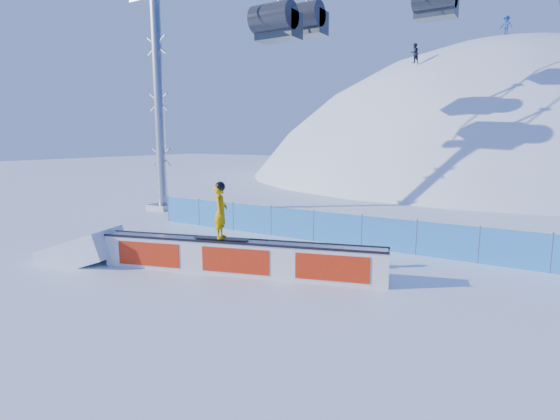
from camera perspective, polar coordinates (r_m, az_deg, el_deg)
The scene contains 7 objects.
ground at distance 12.25m, azimuth 7.20°, elevation -9.86°, with size 160.00×160.00×0.00m, color white.
snow_hill at distance 57.17m, azimuth 25.24°, elevation -14.29°, with size 64.00×64.00×64.00m.
safety_fence at distance 16.15m, azimuth 13.93°, elevation -3.15°, with size 22.05×0.05×1.30m.
rail_box at distance 13.11m, azimuth -5.46°, elevation -6.18°, with size 8.53×3.12×1.05m.
snow_ramp at distance 15.93m, azimuth -24.27°, elevation -6.11°, with size 2.37×1.58×0.89m, color white, non-canonical shape.
snowboarder at distance 13.01m, azimuth -7.75°, elevation -0.13°, with size 1.66×0.76×1.72m.
distant_skiers at distance 42.30m, azimuth 31.00°, elevation 18.20°, with size 19.10×8.91×7.09m.
Camera 1 is at (4.76, -10.56, 4.00)m, focal length 28.00 mm.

